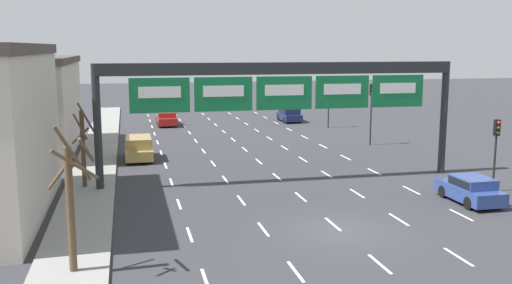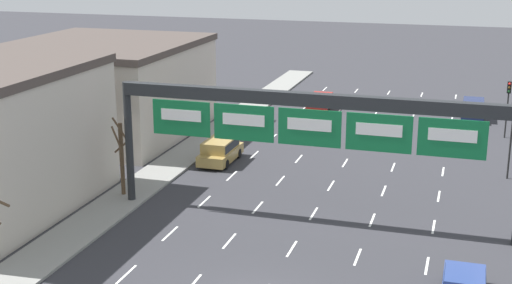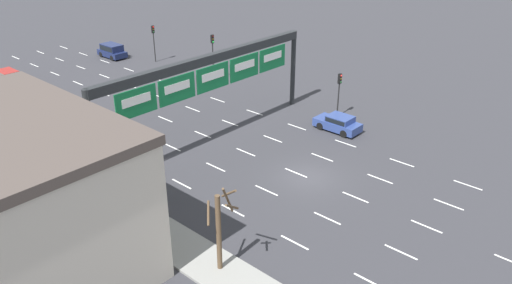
% 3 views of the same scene
% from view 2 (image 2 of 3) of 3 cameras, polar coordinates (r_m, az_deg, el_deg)
% --- Properties ---
extents(sidewalk_left, '(2.80, 110.00, 0.15)m').
position_cam_2_polar(sidewalk_left, '(35.40, -17.98, -9.64)').
color(sidewalk_left, gray).
rests_on(sidewalk_left, ground_plane).
extents(lane_dashes, '(13.32, 67.00, 0.01)m').
position_cam_2_polar(lane_dashes, '(42.77, 5.36, -4.55)').
color(lane_dashes, white).
rests_on(lane_dashes, ground_plane).
extents(sign_gantry, '(21.84, 0.70, 7.18)m').
position_cam_2_polar(sign_gantry, '(37.51, 4.41, 2.03)').
color(sign_gantry, '#232628').
rests_on(sign_gantry, ground_plane).
extents(building_far, '(13.66, 15.10, 7.34)m').
position_cam_2_polar(building_far, '(57.69, -12.05, 4.28)').
color(building_far, beige).
rests_on(building_far, ground_plane).
extents(suv_navy, '(1.90, 4.05, 1.72)m').
position_cam_2_polar(suv_navy, '(64.14, 16.98, 2.58)').
color(suv_navy, '#19234C').
rests_on(suv_navy, ground_plane).
extents(car_red, '(1.95, 4.88, 1.43)m').
position_cam_2_polar(car_red, '(65.47, 5.25, 3.30)').
color(car_red, maroon).
rests_on(car_red, ground_plane).
extents(suv_gold, '(1.97, 4.49, 1.67)m').
position_cam_2_polar(suv_gold, '(49.36, -2.87, -0.59)').
color(suv_gold, '#A88947').
rests_on(suv_gold, ground_plane).
extents(traffic_light_near_gantry, '(0.30, 0.35, 5.06)m').
position_cam_2_polar(traffic_light_near_gantry, '(47.98, 19.83, 1.29)').
color(traffic_light_near_gantry, black).
rests_on(traffic_light_near_gantry, ground_plane).
extents(traffic_light_far_end, '(0.30, 0.35, 4.46)m').
position_cam_2_polar(traffic_light_far_end, '(58.31, 19.53, 3.35)').
color(traffic_light_far_end, black).
rests_on(traffic_light_far_end, ground_plane).
extents(tree_bare_second, '(1.38, 1.39, 4.90)m').
position_cam_2_polar(tree_bare_second, '(42.94, -10.70, -1.04)').
color(tree_bare_second, brown).
rests_on(tree_bare_second, sidewalk_left).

